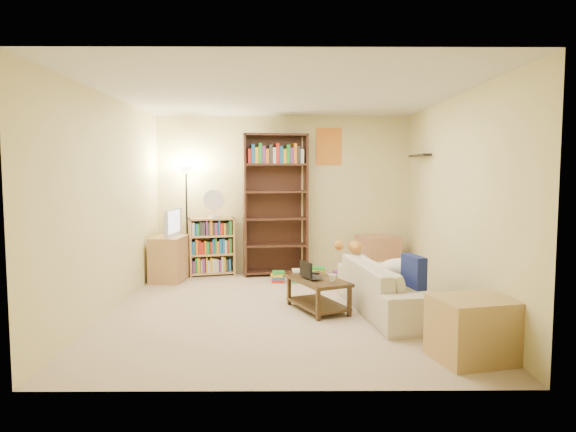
{
  "coord_description": "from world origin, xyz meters",
  "views": [
    {
      "loc": [
        0.02,
        -5.94,
        1.63
      ],
      "look_at": [
        0.06,
        0.7,
        1.05
      ],
      "focal_mm": 32.0,
      "sensor_mm": 36.0,
      "label": 1
    }
  ],
  "objects": [
    {
      "name": "laptop_screen",
      "position": [
        0.27,
        -0.04,
        0.49
      ],
      "size": [
        0.13,
        0.26,
        0.19
      ],
      "primitive_type": "cube",
      "rotation": [
        0.0,
        0.0,
        0.43
      ],
      "color": "white",
      "rests_on": "laptop"
    },
    {
      "name": "laptop",
      "position": [
        0.38,
        0.01,
        0.39
      ],
      "size": [
        0.56,
        0.54,
        0.03
      ],
      "primitive_type": "imported",
      "rotation": [
        0.0,
        0.0,
        2.03
      ],
      "color": "black",
      "rests_on": "coffee_table"
    },
    {
      "name": "side_table",
      "position": [
        1.47,
        1.96,
        0.31
      ],
      "size": [
        0.68,
        0.68,
        0.63
      ],
      "primitive_type": "cube",
      "rotation": [
        0.0,
        0.0,
        0.28
      ],
      "color": "#B37B57",
      "rests_on": "ground"
    },
    {
      "name": "book_stacks",
      "position": [
        0.39,
        1.46,
        0.1
      ],
      "size": [
        1.1,
        0.22,
        0.24
      ],
      "color": "red",
      "rests_on": "ground"
    },
    {
      "name": "tv_remote",
      "position": [
        0.38,
        0.26,
        0.39
      ],
      "size": [
        0.14,
        0.14,
        0.02
      ],
      "primitive_type": "cube",
      "rotation": [
        0.0,
        0.0,
        0.73
      ],
      "color": "black",
      "rests_on": "coffee_table"
    },
    {
      "name": "tv_stand",
      "position": [
        -1.7,
        1.62,
        0.33
      ],
      "size": [
        0.51,
        0.66,
        0.66
      ],
      "primitive_type": "cube",
      "rotation": [
        0.0,
        0.0,
        -0.11
      ],
      "color": "tan",
      "rests_on": "ground"
    },
    {
      "name": "tabby_cat",
      "position": [
        0.89,
        0.63,
        0.66
      ],
      "size": [
        0.46,
        0.21,
        0.16
      ],
      "color": "#C37A29",
      "rests_on": "sofa"
    },
    {
      "name": "short_bookshelf",
      "position": [
        -1.13,
        2.05,
        0.45
      ],
      "size": [
        0.75,
        0.46,
        0.91
      ],
      "rotation": [
        0.0,
        0.0,
        0.27
      ],
      "color": "tan",
      "rests_on": "ground"
    },
    {
      "name": "navy_pillow",
      "position": [
        1.41,
        -0.51,
        0.56
      ],
      "size": [
        0.2,
        0.4,
        0.34
      ],
      "primitive_type": "cube",
      "rotation": [
        0.0,
        0.0,
        1.81
      ],
      "color": "navy",
      "rests_on": "sofa"
    },
    {
      "name": "floor_lamp",
      "position": [
        -1.5,
        2.0,
        1.36
      ],
      "size": [
        0.29,
        0.29,
        1.71
      ],
      "color": "black",
      "rests_on": "ground"
    },
    {
      "name": "mug",
      "position": [
        0.56,
        -0.21,
        0.42
      ],
      "size": [
        0.19,
        0.19,
        0.09
      ],
      "primitive_type": "imported",
      "rotation": [
        0.0,
        0.0,
        0.7
      ],
      "color": "white",
      "rests_on": "coffee_table"
    },
    {
      "name": "television",
      "position": [
        -1.7,
        1.62,
        0.87
      ],
      "size": [
        0.73,
        0.24,
        0.41
      ],
      "primitive_type": "imported",
      "rotation": [
        0.0,
        0.0,
        1.46
      ],
      "color": "black",
      "rests_on": "tv_stand"
    },
    {
      "name": "desk_fan",
      "position": [
        -1.08,
        2.01,
        1.14
      ],
      "size": [
        0.32,
        0.18,
        0.44
      ],
      "color": "silver",
      "rests_on": "short_bookshelf"
    },
    {
      "name": "sofa",
      "position": [
        1.25,
        -0.09,
        0.29
      ],
      "size": [
        2.2,
        1.33,
        0.58
      ],
      "primitive_type": "imported",
      "rotation": [
        0.0,
        0.0,
        1.71
      ],
      "color": "beige",
      "rests_on": "ground"
    },
    {
      "name": "end_cabinet",
      "position": [
        1.65,
        -1.63,
        0.27
      ],
      "size": [
        0.76,
        0.68,
        0.54
      ],
      "primitive_type": "cube",
      "rotation": [
        0.0,
        0.0,
        0.24
      ],
      "color": "tan",
      "rests_on": "ground"
    },
    {
      "name": "room",
      "position": [
        0.0,
        0.01,
        1.62
      ],
      "size": [
        4.5,
        4.54,
        2.52
      ],
      "color": "#C8B396",
      "rests_on": "ground"
    },
    {
      "name": "coffee_table",
      "position": [
        0.41,
        -0.03,
        0.23
      ],
      "size": [
        0.78,
        0.97,
        0.38
      ],
      "rotation": [
        0.0,
        0.0,
        0.43
      ],
      "color": "#423019",
      "rests_on": "ground"
    },
    {
      "name": "tall_bookshelf",
      "position": [
        -0.12,
        2.05,
        1.17
      ],
      "size": [
        1.03,
        0.47,
        2.21
      ],
      "rotation": [
        0.0,
        0.0,
        0.14
      ],
      "color": "#48251B",
      "rests_on": "ground"
    },
    {
      "name": "cream_blanket",
      "position": [
        1.39,
        -0.03,
        0.5
      ],
      "size": [
        0.53,
        0.38,
        0.23
      ],
      "primitive_type": "ellipsoid",
      "color": "white",
      "rests_on": "sofa"
    }
  ]
}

